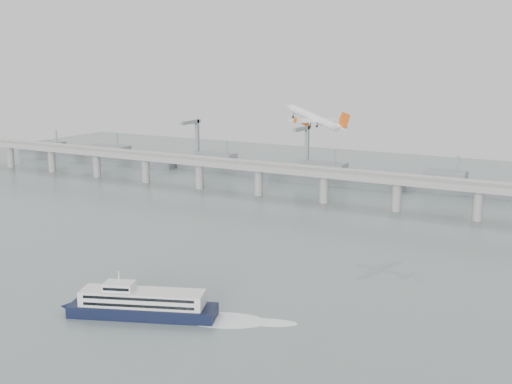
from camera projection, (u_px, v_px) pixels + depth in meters
The scene contains 5 objects.
ground at pixel (188, 304), 272.50m from camera, with size 900.00×900.00×0.00m, color slate.
bridge at pixel (365, 181), 440.12m from camera, with size 800.00×22.00×23.90m.
distant_fleet at pixel (218, 165), 572.32m from camera, with size 453.00×60.90×40.00m.
ferry at pixel (143, 304), 259.38m from camera, with size 88.19×42.25×17.46m.
airliner at pixel (315, 119), 348.47m from camera, with size 41.52×38.20×14.38m.
Camera 1 is at (150.69, -211.31, 98.16)m, focal length 48.00 mm.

